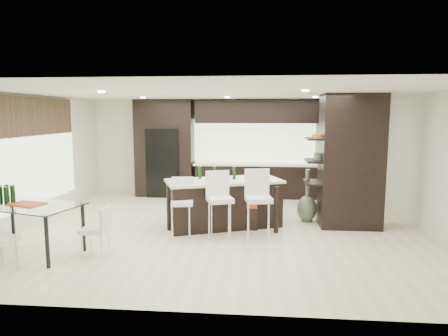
# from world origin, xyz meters

# --- Properties ---
(ground) EXTENTS (8.00, 8.00, 0.00)m
(ground) POSITION_xyz_m (0.00, 0.00, 0.00)
(ground) COLOR beige
(ground) RESTS_ON ground
(back_wall) EXTENTS (8.00, 0.02, 2.70)m
(back_wall) POSITION_xyz_m (0.00, 3.50, 1.35)
(back_wall) COLOR white
(back_wall) RESTS_ON ground
(left_wall) EXTENTS (0.02, 7.00, 2.70)m
(left_wall) POSITION_xyz_m (-4.00, 0.00, 1.35)
(left_wall) COLOR white
(left_wall) RESTS_ON ground
(right_wall) EXTENTS (0.02, 7.00, 2.70)m
(right_wall) POSITION_xyz_m (4.00, 0.00, 1.35)
(right_wall) COLOR white
(right_wall) RESTS_ON ground
(ceiling) EXTENTS (8.00, 7.00, 0.02)m
(ceiling) POSITION_xyz_m (0.00, 0.00, 2.70)
(ceiling) COLOR white
(ceiling) RESTS_ON ground
(window_left) EXTENTS (0.04, 3.20, 1.90)m
(window_left) POSITION_xyz_m (-3.96, 0.20, 1.35)
(window_left) COLOR #B2D199
(window_left) RESTS_ON left_wall
(window_back) EXTENTS (3.40, 0.04, 1.20)m
(window_back) POSITION_xyz_m (0.60, 3.46, 1.55)
(window_back) COLOR #B2D199
(window_back) RESTS_ON back_wall
(stone_accent) EXTENTS (0.08, 3.00, 0.80)m
(stone_accent) POSITION_xyz_m (-3.93, 0.20, 2.25)
(stone_accent) COLOR brown
(stone_accent) RESTS_ON left_wall
(ceiling_spots) EXTENTS (4.00, 3.00, 0.02)m
(ceiling_spots) POSITION_xyz_m (0.00, 0.25, 2.68)
(ceiling_spots) COLOR white
(ceiling_spots) RESTS_ON ceiling
(back_cabinetry) EXTENTS (6.80, 0.68, 2.70)m
(back_cabinetry) POSITION_xyz_m (0.50, 3.17, 1.35)
(back_cabinetry) COLOR black
(back_cabinetry) RESTS_ON ground
(refrigerator) EXTENTS (0.90, 0.68, 1.90)m
(refrigerator) POSITION_xyz_m (-1.90, 3.12, 0.95)
(refrigerator) COLOR black
(refrigerator) RESTS_ON ground
(partition_column) EXTENTS (1.20, 0.80, 2.70)m
(partition_column) POSITION_xyz_m (2.60, 0.40, 1.35)
(partition_column) COLOR black
(partition_column) RESTS_ON ground
(kitchen_island) EXTENTS (2.52, 1.76, 0.97)m
(kitchen_island) POSITION_xyz_m (0.04, 0.17, 0.48)
(kitchen_island) COLOR black
(kitchen_island) RESTS_ON ground
(stool_left) EXTENTS (0.45, 0.45, 0.90)m
(stool_left) POSITION_xyz_m (-0.68, -0.63, 0.45)
(stool_left) COLOR white
(stool_left) RESTS_ON ground
(stool_mid) EXTENTS (0.57, 0.57, 1.01)m
(stool_mid) POSITION_xyz_m (0.04, -0.65, 0.50)
(stool_mid) COLOR white
(stool_mid) RESTS_ON ground
(stool_right) EXTENTS (0.53, 0.53, 1.04)m
(stool_right) POSITION_xyz_m (0.75, -0.66, 0.52)
(stool_right) COLOR white
(stool_right) RESTS_ON ground
(bench) EXTENTS (1.49, 0.67, 0.56)m
(bench) POSITION_xyz_m (-0.01, 0.09, 0.28)
(bench) COLOR black
(bench) RESTS_ON ground
(floor_vase) EXTENTS (0.43, 0.43, 1.14)m
(floor_vase) POSITION_xyz_m (1.78, 0.65, 0.57)
(floor_vase) COLOR #4B5A40
(floor_vase) RESTS_ON ground
(dining_table) EXTENTS (1.91, 1.38, 0.83)m
(dining_table) POSITION_xyz_m (-3.04, -1.76, 0.41)
(dining_table) COLOR white
(dining_table) RESTS_ON ground
(chair_end) EXTENTS (0.41, 0.41, 0.75)m
(chair_end) POSITION_xyz_m (-1.89, -1.76, 0.38)
(chair_end) COLOR white
(chair_end) RESTS_ON ground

